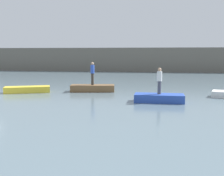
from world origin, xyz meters
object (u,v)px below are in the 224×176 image
rowboat_brown (93,88)px  person_blue_shirt (92,72)px  person_white_shirt (159,80)px  rowboat_blue (159,98)px  rowboat_yellow (27,89)px

rowboat_brown → person_blue_shirt: person_blue_shirt is taller
person_white_shirt → rowboat_blue: bearing=90.0°
person_blue_shirt → person_white_shirt: size_ratio=1.10×
rowboat_brown → person_blue_shirt: 1.30m
rowboat_yellow → person_white_shirt: size_ratio=2.07×
rowboat_blue → person_blue_shirt: person_blue_shirt is taller
person_blue_shirt → rowboat_brown: bearing=-14.0°
rowboat_yellow → rowboat_blue: bearing=-36.8°
rowboat_brown → person_blue_shirt: (-0.00, 0.00, 1.30)m
rowboat_yellow → person_white_shirt: (10.24, -2.74, 1.20)m
rowboat_brown → rowboat_yellow: bearing=-173.5°
rowboat_blue → person_blue_shirt: (-5.29, 4.17, 1.31)m
rowboat_brown → person_white_shirt: (5.29, -4.17, 1.17)m
rowboat_yellow → rowboat_blue: 10.60m
rowboat_blue → rowboat_brown: bearing=142.5°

